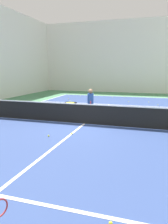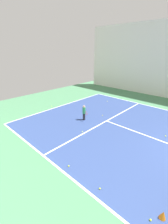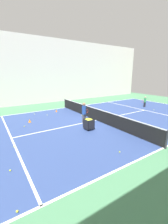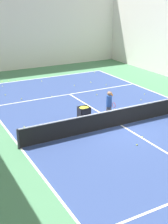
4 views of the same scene
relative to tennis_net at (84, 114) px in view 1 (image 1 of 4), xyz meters
name	(u,v)px [view 1 (image 1 of 4)]	position (x,y,z in m)	size (l,w,h in m)	color
ground_plane	(84,124)	(0.00, 0.00, -0.52)	(35.15, 35.15, 0.00)	#477F56
court_playing_area	(84,124)	(0.00, 0.00, -0.52)	(11.25, 23.15, 0.00)	navy
line_baseline_far	(119,96)	(0.00, 11.58, -0.51)	(11.25, 0.10, 0.00)	white
line_service_far	(109,104)	(0.00, 6.37, -0.51)	(11.25, 0.10, 0.00)	white
line_centre_service	(84,124)	(0.00, 0.00, -0.51)	(0.10, 12.73, 0.00)	white
hall_enclosure_far	(126,57)	(0.00, 15.65, 3.49)	(19.25, 0.15, 8.02)	silver
tennis_net	(84,114)	(0.00, 0.00, 0.00)	(11.55, 0.10, 1.00)	#2D2D33
coach_at_net	(90,102)	(-0.02, 1.21, 0.40)	(0.37, 0.65, 1.60)	#4C4C56
ball_cart	(70,106)	(-1.36, 1.72, 0.03)	(0.62, 0.54, 0.77)	black
training_cone_0	(141,108)	(2.46, 4.69, -0.39)	(0.23, 0.23, 0.25)	orange
tennis_ball_0	(70,101)	(-3.37, 6.88, -0.48)	(0.07, 0.07, 0.07)	yellow
tennis_ball_1	(98,95)	(-2.20, 11.64, -0.48)	(0.07, 0.07, 0.07)	yellow
tennis_ball_3	(49,136)	(-0.73, -2.33, -0.48)	(0.07, 0.07, 0.07)	yellow
tennis_ball_4	(149,102)	(2.85, 8.30, -0.48)	(0.07, 0.07, 0.07)	yellow
tennis_ball_5	(129,102)	(1.27, 8.12, -0.48)	(0.07, 0.07, 0.07)	yellow
tennis_ball_6	(111,223)	(2.52, -6.53, -0.48)	(0.07, 0.07, 0.07)	yellow
tennis_ball_8	(68,99)	(-4.08, 8.31, -0.48)	(0.07, 0.07, 0.07)	yellow
tennis_ball_9	(88,95)	(-3.34, 12.00, -0.48)	(0.07, 0.07, 0.07)	yellow
tennis_ball_12	(129,107)	(1.61, 5.29, -0.48)	(0.07, 0.07, 0.07)	yellow
tennis_ball_13	(92,95)	(-2.83, 11.92, -0.48)	(0.07, 0.07, 0.07)	yellow
tennis_ball_15	(24,110)	(-4.72, 2.24, -0.48)	(0.07, 0.07, 0.07)	yellow
tennis_ball_17	(72,134)	(0.03, -1.78, -0.48)	(0.07, 0.07, 0.07)	yellow
tennis_ball_18	(124,97)	(0.51, 11.37, -0.48)	(0.07, 0.07, 0.07)	yellow
tennis_ball_19	(92,103)	(-1.34, 6.42, -0.48)	(0.07, 0.07, 0.07)	yellow
tennis_ball_21	(113,97)	(-0.47, 10.56, -0.48)	(0.07, 0.07, 0.07)	yellow
tennis_ball_22	(161,116)	(3.63, 2.86, -0.48)	(0.07, 0.07, 0.07)	yellow
tennis_ball_23	(158,105)	(3.53, 7.06, -0.48)	(0.07, 0.07, 0.07)	yellow
tennis_ball_24	(81,96)	(-3.68, 10.60, -0.48)	(0.07, 0.07, 0.07)	yellow
tennis_ball_25	(123,125)	(1.83, 0.26, -0.48)	(0.07, 0.07, 0.07)	yellow
tennis_ball_26	(48,100)	(-5.46, 6.99, -0.48)	(0.07, 0.07, 0.07)	yellow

